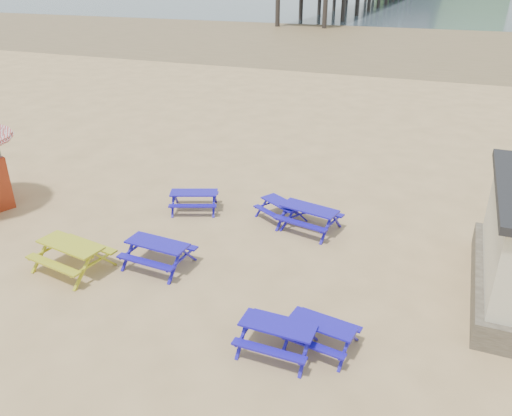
% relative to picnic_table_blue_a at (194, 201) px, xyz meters
% --- Properties ---
extents(ground, '(400.00, 400.00, 0.00)m').
position_rel_picnic_table_blue_a_xyz_m(ground, '(2.55, -2.48, -0.35)').
color(ground, tan).
rests_on(ground, ground).
extents(wet_sand, '(400.00, 400.00, 0.00)m').
position_rel_picnic_table_blue_a_xyz_m(wet_sand, '(2.55, 52.52, -0.35)').
color(wet_sand, olive).
rests_on(wet_sand, ground).
extents(picnic_table_blue_a, '(2.05, 1.87, 0.70)m').
position_rel_picnic_table_blue_a_xyz_m(picnic_table_blue_a, '(0.00, 0.00, 0.00)').
color(picnic_table_blue_a, '#0A0092').
rests_on(picnic_table_blue_a, ground).
extents(picnic_table_blue_b, '(1.97, 1.86, 0.65)m').
position_rel_picnic_table_blue_a_xyz_m(picnic_table_blue_b, '(3.15, 0.46, -0.02)').
color(picnic_table_blue_b, '#0A0092').
rests_on(picnic_table_blue_b, ground).
extents(picnic_table_blue_c, '(1.77, 1.54, 0.64)m').
position_rel_picnic_table_blue_a_xyz_m(picnic_table_blue_c, '(10.34, 0.38, -0.03)').
color(picnic_table_blue_c, '#0A0092').
rests_on(picnic_table_blue_c, ground).
extents(picnic_table_blue_d, '(1.92, 1.58, 0.77)m').
position_rel_picnic_table_blue_a_xyz_m(picnic_table_blue_d, '(0.83, -3.74, 0.04)').
color(picnic_table_blue_d, '#0A0092').
rests_on(picnic_table_blue_d, ground).
extents(picnic_table_blue_e, '(1.71, 1.38, 0.71)m').
position_rel_picnic_table_blue_a_xyz_m(picnic_table_blue_e, '(5.27, -5.84, 0.01)').
color(picnic_table_blue_e, '#0A0092').
rests_on(picnic_table_blue_e, ground).
extents(picnic_table_blue_f, '(1.70, 1.44, 0.65)m').
position_rel_picnic_table_blue_a_xyz_m(picnic_table_blue_f, '(6.15, -5.34, -0.03)').
color(picnic_table_blue_f, '#0A0092').
rests_on(picnic_table_blue_f, ground).
extents(picnic_table_yellow, '(2.22, 1.89, 0.84)m').
position_rel_picnic_table_blue_a_xyz_m(picnic_table_yellow, '(-1.36, -4.82, 0.07)').
color(picnic_table_yellow, '#9FAC14').
rests_on(picnic_table_yellow, ground).
extents(picnic_table_blue_g, '(2.15, 1.87, 0.79)m').
position_rel_picnic_table_blue_a_xyz_m(picnic_table_blue_g, '(4.25, 0.11, 0.05)').
color(picnic_table_blue_g, '#0A0092').
rests_on(picnic_table_blue_g, ground).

